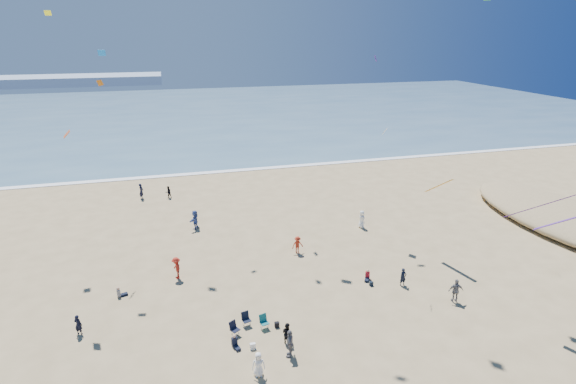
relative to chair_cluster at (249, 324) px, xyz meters
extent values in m
cube|color=#476B84|center=(0.48, 86.23, -0.47)|extent=(220.00, 100.00, 0.06)
cube|color=white|center=(0.48, 36.23, -0.46)|extent=(220.00, 1.20, 0.08)
cube|color=#7A8EA8|center=(-59.52, 161.23, 1.10)|extent=(110.00, 20.00, 3.20)
ellipsoid|color=tan|center=(34.48, 9.23, 0.16)|extent=(10.00, 22.00, 2.20)
imported|color=black|center=(-10.82, 2.52, 0.23)|extent=(0.63, 0.54, 1.45)
imported|color=black|center=(-4.62, 27.37, 0.23)|extent=(0.89, 0.82, 1.46)
imported|color=white|center=(14.05, 13.37, 0.41)|extent=(0.62, 0.91, 1.82)
imported|color=black|center=(-7.68, 27.88, 0.45)|extent=(0.64, 0.79, 1.89)
imported|color=#38509A|center=(-2.19, 17.62, 0.46)|extent=(1.27, 1.85, 1.92)
imported|color=white|center=(-0.23, -4.28, 0.28)|extent=(0.81, 0.57, 1.56)
imported|color=slate|center=(15.22, -0.67, 0.42)|extent=(1.16, 0.70, 1.84)
imported|color=slate|center=(1.96, -3.15, 0.43)|extent=(0.84, 1.18, 1.86)
imported|color=#AC2518|center=(-4.35, 8.10, 0.42)|extent=(0.93, 1.31, 1.85)
imported|color=black|center=(2.11, -1.91, 0.23)|extent=(0.85, 0.89, 1.46)
imported|color=black|center=(12.63, 2.34, 0.23)|extent=(0.56, 0.39, 1.47)
imported|color=#B22E19|center=(6.23, 9.74, 0.31)|extent=(1.10, 0.70, 1.61)
cube|color=white|center=(-0.12, -1.91, -0.30)|extent=(0.35, 0.20, 0.40)
cube|color=black|center=(1.87, -0.18, -0.31)|extent=(0.30, 0.22, 0.38)
cube|color=black|center=(10.25, 2.95, -0.33)|extent=(0.28, 0.18, 0.34)
cube|color=white|center=(15.07, 11.79, 9.68)|extent=(0.70, 0.72, 0.62)
cube|color=#6B33A0|center=(11.78, 7.85, 16.30)|extent=(0.56, 0.77, 0.46)
cube|color=#D85521|center=(-10.55, 7.35, 11.83)|extent=(0.58, 0.82, 0.46)
cube|color=blue|center=(-8.30, 12.71, 16.74)|extent=(0.57, 0.25, 0.45)
cube|color=orange|center=(-8.91, 14.28, 14.40)|extent=(0.45, 0.86, 0.44)
cube|color=#F2FF1C|center=(-12.71, 18.66, 19.68)|extent=(0.55, 0.48, 0.39)
cube|color=#59269A|center=(19.10, -4.74, 7.24)|extent=(0.35, 3.14, 2.21)
cube|color=orange|center=(17.64, 6.40, 5.96)|extent=(0.35, 2.64, 1.87)
cube|color=#5F238E|center=(12.88, -8.69, 10.37)|extent=(0.35, 3.30, 2.33)
camera|label=1|loc=(-4.08, -24.83, 18.26)|focal=28.00mm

